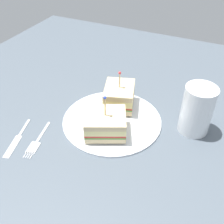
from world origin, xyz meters
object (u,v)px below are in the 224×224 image
sandwich_half_front (105,123)px  knife (17,139)px  sandwich_half_back (119,96)px  drink_glass (197,112)px  fork (36,143)px  plate (112,120)px

sandwich_half_front → knife: (-10.55, 17.76, -3.20)cm
sandwich_half_back → drink_glass: size_ratio=0.91×
sandwich_half_front → drink_glass: size_ratio=0.99×
drink_glass → fork: bearing=122.6°
sandwich_half_back → drink_glass: drink_glass is taller
sandwich_half_front → fork: (-9.60, 13.02, -3.20)cm
fork → sandwich_half_front: bearing=-53.6°
sandwich_half_back → drink_glass: bearing=-91.2°
sandwich_half_back → knife: bearing=142.4°
drink_glass → fork: size_ratio=0.98×
plate → fork: plate is taller
drink_glass → knife: (-20.94, 36.04, -5.26)cm
drink_glass → fork: 37.51cm
plate → sandwich_half_back: size_ratio=2.26×
drink_glass → knife: 42.01cm
drink_glass → knife: bearing=120.2°
sandwich_half_back → knife: (-21.34, 16.47, -3.52)cm
sandwich_half_front → fork: 16.49cm
sandwich_half_front → sandwich_half_back: size_ratio=1.09×
sandwich_half_back → fork: bearing=150.1°
plate → knife: 23.07cm
sandwich_half_front → knife: size_ratio=0.93×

